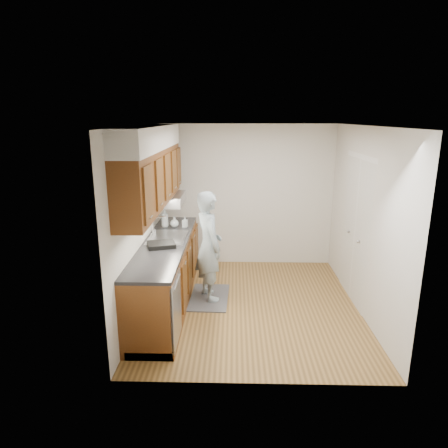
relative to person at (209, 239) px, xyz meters
The scene contains 14 objects.
floor 1.13m from the person, 19.22° to the right, with size 3.50×3.50×0.00m, color olive.
ceiling 1.70m from the person, 19.22° to the right, with size 3.50×3.50×0.00m, color white.
wall_left 0.97m from the person, 166.59° to the right, with size 0.02×3.50×2.50m, color beige.
wall_right 2.14m from the person, ahead, with size 0.02×3.50×2.50m, color beige.
wall_back 1.69m from the person, 68.39° to the left, with size 3.00×0.02×2.50m, color beige.
counter 0.76m from the person, 160.07° to the right, with size 0.64×2.80×1.30m.
upper_cabinets 1.27m from the person, 166.96° to the right, with size 0.47×2.80×1.21m.
closet_door 2.10m from the person, ahead, with size 0.02×1.22×2.05m, color silver.
floor_mat 0.91m from the person, ahead, with size 0.55×0.94×0.02m, color #5B5B5E.
person is the anchor object (origin of this frame).
soap_bottle_a 0.93m from the person, 141.83° to the left, with size 0.11×0.11×0.30m, color #B5C1C5.
soap_bottle_b 0.70m from the person, 125.96° to the left, with size 0.08×0.08×0.17m, color #B5C1C5.
soap_bottle_c 0.80m from the person, 135.98° to the left, with size 0.13×0.13×0.17m, color #B5C1C5.
dish_rack 0.74m from the person, 145.10° to the right, with size 0.35×0.30×0.06m, color black.
Camera 1 is at (-0.25, -5.24, 2.61)m, focal length 32.00 mm.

